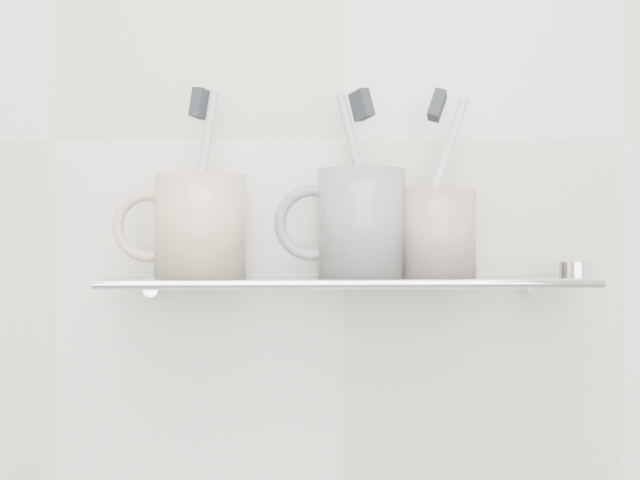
{
  "coord_description": "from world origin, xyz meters",
  "views": [
    {
      "loc": [
        -0.07,
        0.2,
        1.15
      ],
      "look_at": [
        -0.03,
        1.04,
        1.14
      ],
      "focal_mm": 45.0,
      "sensor_mm": 36.0,
      "label": 1
    }
  ],
  "objects": [
    {
      "name": "toothbrush_left",
      "position": [
        -0.15,
        1.04,
        1.2
      ],
      "size": [
        0.04,
        0.02,
        0.19
      ],
      "primitive_type": "cylinder",
      "rotation": [
        -0.08,
        0.13,
        -0.45
      ],
      "color": "silver",
      "rests_on": "mug_left"
    },
    {
      "name": "toothbrush_center",
      "position": [
        0.02,
        1.04,
        1.2
      ],
      "size": [
        0.06,
        0.03,
        0.19
      ],
      "primitive_type": "cylinder",
      "rotation": [
        -0.19,
        -0.16,
        0.59
      ],
      "color": "#AAA9AD",
      "rests_on": "mug_center"
    },
    {
      "name": "shelf_rail",
      "position": [
        0.0,
        0.98,
        1.1
      ],
      "size": [
        0.5,
        0.01,
        0.01
      ],
      "primitive_type": "cylinder",
      "rotation": [
        0.0,
        1.57,
        0.0
      ],
      "color": "silver",
      "rests_on": "shelf_glass"
    },
    {
      "name": "bristles_left",
      "position": [
        -0.15,
        1.04,
        1.28
      ],
      "size": [
        0.02,
        0.03,
        0.03
      ],
      "primitive_type": "cube",
      "rotation": [
        -0.08,
        0.13,
        -0.45
      ],
      "color": "#25292E",
      "rests_on": "toothbrush_left"
    },
    {
      "name": "bristles_right",
      "position": [
        0.1,
        1.04,
        1.28
      ],
      "size": [
        0.03,
        0.03,
        0.04
      ],
      "primitive_type": "cube",
      "rotation": [
        -0.23,
        0.29,
        -0.3
      ],
      "color": "#25292E",
      "rests_on": "toothbrush_right"
    },
    {
      "name": "mug_right_handle",
      "position": [
        0.05,
        1.04,
        1.15
      ],
      "size": [
        0.07,
        0.01,
        0.07
      ],
      "primitive_type": "torus",
      "rotation": [
        1.57,
        0.0,
        0.0
      ],
      "color": "white",
      "rests_on": "mug_right"
    },
    {
      "name": "mug_left",
      "position": [
        -0.15,
        1.04,
        1.15
      ],
      "size": [
        0.12,
        0.12,
        0.11
      ],
      "primitive_type": "cylinder",
      "rotation": [
        0.0,
        0.0,
        -0.29
      ],
      "color": "beige",
      "rests_on": "shelf_glass"
    },
    {
      "name": "bristles_center",
      "position": [
        0.02,
        1.04,
        1.28
      ],
      "size": [
        0.03,
        0.03,
        0.04
      ],
      "primitive_type": "cube",
      "rotation": [
        -0.19,
        -0.16,
        0.59
      ],
      "color": "#25292E",
      "rests_on": "toothbrush_center"
    },
    {
      "name": "mug_center",
      "position": [
        0.02,
        1.04,
        1.16
      ],
      "size": [
        0.1,
        0.1,
        0.11
      ],
      "primitive_type": "cylinder",
      "rotation": [
        0.0,
        0.0,
        -0.16
      ],
      "color": "white",
      "rests_on": "shelf_glass"
    },
    {
      "name": "wall_back",
      "position": [
        0.0,
        1.1,
        1.25
      ],
      "size": [
        2.5,
        0.0,
        2.5
      ],
      "primitive_type": "plane",
      "rotation": [
        1.57,
        0.0,
        0.0
      ],
      "color": "silver",
      "rests_on": "ground"
    },
    {
      "name": "shelf_glass",
      "position": [
        0.0,
        1.04,
        1.1
      ],
      "size": [
        0.5,
        0.12,
        0.01
      ],
      "primitive_type": "cube",
      "color": "silver",
      "rests_on": "wall_back"
    },
    {
      "name": "mug_left_handle",
      "position": [
        -0.21,
        1.04,
        1.15
      ],
      "size": [
        0.08,
        0.01,
        0.08
      ],
      "primitive_type": "torus",
      "rotation": [
        1.57,
        0.0,
        0.0
      ],
      "color": "beige",
      "rests_on": "mug_left"
    },
    {
      "name": "bracket_right",
      "position": [
        0.21,
        1.09,
        1.09
      ],
      "size": [
        0.02,
        0.03,
        0.02
      ],
      "primitive_type": "cylinder",
      "rotation": [
        1.57,
        0.0,
        0.0
      ],
      "color": "silver",
      "rests_on": "wall_back"
    },
    {
      "name": "chrome_cap",
      "position": [
        0.24,
        1.04,
        1.11
      ],
      "size": [
        0.04,
        0.04,
        0.02
      ],
      "primitive_type": "cylinder",
      "color": "silver",
      "rests_on": "shelf_glass"
    },
    {
      "name": "toothbrush_right",
      "position": [
        0.1,
        1.04,
        1.2
      ],
      "size": [
        0.08,
        0.04,
        0.18
      ],
      "primitive_type": "cylinder",
      "rotation": [
        -0.23,
        0.29,
        -0.3
      ],
      "color": "silver",
      "rests_on": "mug_right"
    },
    {
      "name": "mug_center_handle",
      "position": [
        -0.04,
        1.04,
        1.16
      ],
      "size": [
        0.08,
        0.01,
        0.08
      ],
      "primitive_type": "torus",
      "rotation": [
        1.57,
        0.0,
        0.0
      ],
      "color": "white",
      "rests_on": "mug_center"
    },
    {
      "name": "mug_right",
      "position": [
        0.1,
        1.04,
        1.15
      ],
      "size": [
        0.1,
        0.1,
        0.09
      ],
      "primitive_type": "cylinder",
      "rotation": [
        0.0,
        0.0,
        0.27
      ],
      "color": "white",
      "rests_on": "shelf_glass"
    },
    {
      "name": "bracket_left",
      "position": [
        -0.21,
        1.09,
        1.09
      ],
      "size": [
        0.02,
        0.03,
        0.02
      ],
      "primitive_type": "cylinder",
      "rotation": [
        1.57,
        0.0,
        0.0
      ],
      "color": "silver",
      "rests_on": "wall_back"
    }
  ]
}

